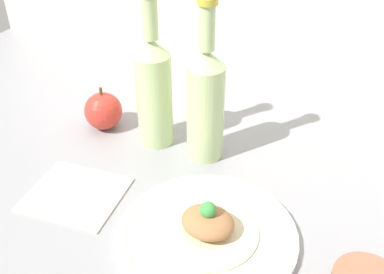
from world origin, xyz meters
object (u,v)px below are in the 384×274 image
Objects in this scene: plate at (207,234)px; plated_food at (208,224)px; cider_bottle_right at (206,101)px; apple at (103,111)px; cider_bottle_left at (154,88)px.

plated_food reaches higher than plate.
cider_bottle_right is at bearing 115.50° from plated_food.
plate is 2.96× the size of apple.
apple is at bearing -177.90° from cider_bottle_left.
cider_bottle_right is 25.88cm from apple.
plate is 0.90× the size of cider_bottle_right.
apple is at bearing -178.88° from cider_bottle_right.
plated_food is at bearing -26.57° from plate.
cider_bottle_right is (11.41, 0.00, 0.00)cm from cider_bottle_left.
apple is (-34.50, 20.59, 0.95)cm from plated_food.
plate is 32.30cm from cider_bottle_left.
cider_bottle_left reaches higher than plate.
plated_food is 0.51× the size of cider_bottle_left.
cider_bottle_left reaches higher than apple.
plated_food is at bearing -64.50° from cider_bottle_right.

